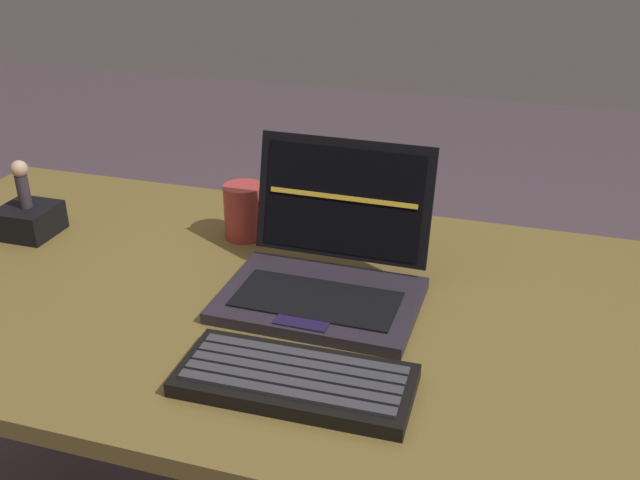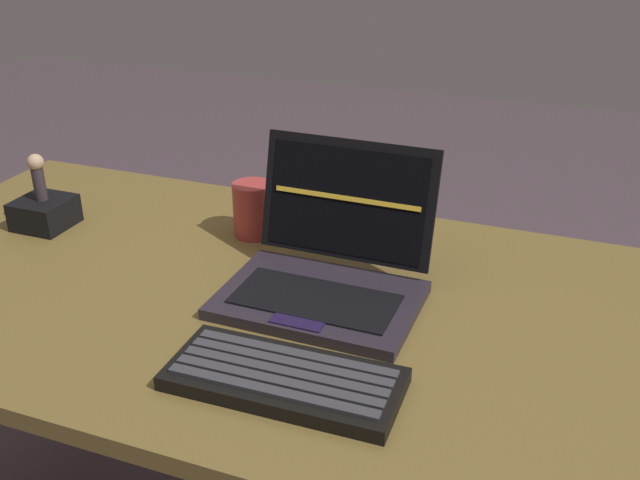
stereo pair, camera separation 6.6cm
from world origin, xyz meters
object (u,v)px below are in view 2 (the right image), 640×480
at_px(figurine_stand, 45,213).
at_px(figurine, 38,174).
at_px(external_keyboard, 284,378).
at_px(coffee_mug, 254,209).
at_px(laptop_front, 327,269).

height_order(figurine_stand, figurine, figurine).
relative_size(external_keyboard, coffee_mug, 2.78).
bearing_deg(laptop_front, figurine_stand, 175.11).
xyz_separation_m(figurine, coffee_mug, (0.40, 0.11, -0.06)).
bearing_deg(laptop_front, figurine, 175.11).
distance_m(figurine_stand, coffee_mug, 0.41).
xyz_separation_m(laptop_front, coffee_mug, (-0.21, 0.16, 0.01)).
relative_size(laptop_front, figurine, 3.41).
height_order(external_keyboard, figurine, figurine).
bearing_deg(figurine_stand, external_keyboard, -25.16).
bearing_deg(figurine, coffee_mug, 15.49).
xyz_separation_m(laptop_front, figurine_stand, (-0.60, 0.05, -0.02)).
height_order(figurine_stand, coffee_mug, coffee_mug).
relative_size(external_keyboard, figurine, 3.44).
distance_m(figurine_stand, figurine, 0.08).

